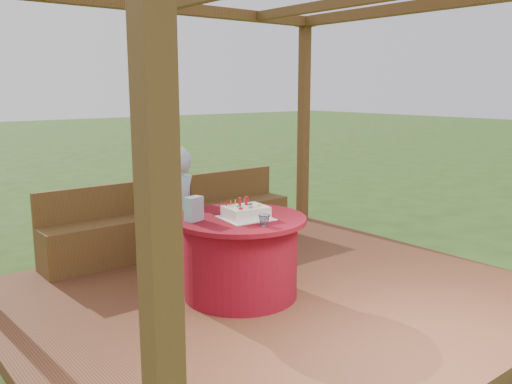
% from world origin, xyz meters
% --- Properties ---
extents(ground, '(60.00, 60.00, 0.00)m').
position_xyz_m(ground, '(0.00, 0.00, 0.00)').
color(ground, '#2B4D19').
rests_on(ground, ground).
extents(deck, '(4.50, 4.00, 0.12)m').
position_xyz_m(deck, '(0.00, 0.00, 0.06)').
color(deck, brown).
rests_on(deck, ground).
extents(pergola, '(4.50, 4.00, 2.72)m').
position_xyz_m(pergola, '(0.00, 0.00, 2.41)').
color(pergola, brown).
rests_on(pergola, deck).
extents(bench, '(3.00, 0.42, 0.80)m').
position_xyz_m(bench, '(0.00, 1.72, 0.38)').
color(bench, brown).
rests_on(bench, deck).
extents(table, '(1.14, 1.14, 0.71)m').
position_xyz_m(table, '(-0.28, 0.12, 0.48)').
color(table, maroon).
rests_on(table, deck).
extents(chair, '(0.47, 0.47, 0.90)m').
position_xyz_m(chair, '(-0.20, 1.28, 0.63)').
color(chair, '#351B10').
rests_on(chair, deck).
extents(elderly_woman, '(0.52, 0.43, 1.26)m').
position_xyz_m(elderly_woman, '(-0.37, 0.99, 0.76)').
color(elderly_woman, '#91B0D7').
rests_on(elderly_woman, deck).
extents(birthday_cake, '(0.44, 0.44, 0.18)m').
position_xyz_m(birthday_cake, '(-0.27, 0.05, 0.89)').
color(birthday_cake, white).
rests_on(birthday_cake, table).
extents(gift_bag, '(0.16, 0.12, 0.20)m').
position_xyz_m(gift_bag, '(-0.66, 0.26, 0.94)').
color(gift_bag, '#C17DAF').
rests_on(gift_bag, table).
extents(drinking_glass, '(0.13, 0.13, 0.09)m').
position_xyz_m(drinking_glass, '(-0.30, -0.23, 0.88)').
color(drinking_glass, white).
rests_on(drinking_glass, table).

